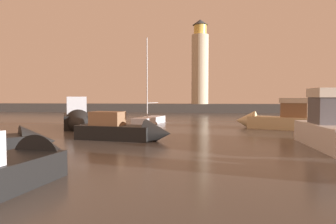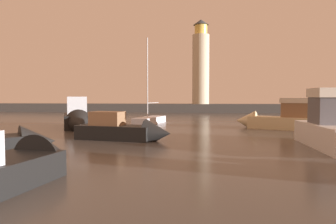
{
  "view_description": "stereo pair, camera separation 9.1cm",
  "coord_description": "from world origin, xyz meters",
  "views": [
    {
      "loc": [
        2.11,
        -1.39,
        3.09
      ],
      "look_at": [
        -0.45,
        22.14,
        1.94
      ],
      "focal_mm": 32.78,
      "sensor_mm": 36.0,
      "label": 1
    },
    {
      "loc": [
        2.2,
        -1.38,
        3.09
      ],
      "look_at": [
        -0.45,
        22.14,
        1.94
      ],
      "focal_mm": 32.78,
      "sensor_mm": 36.0,
      "label": 2
    }
  ],
  "objects": [
    {
      "name": "breakwater",
      "position": [
        0.0,
        61.36,
        0.85
      ],
      "size": [
        87.77,
        4.56,
        1.69
      ],
      "primitive_type": "cube",
      "color": "#423F3D",
      "rests_on": "ground_plane"
    },
    {
      "name": "motorboat_3",
      "position": [
        9.9,
        17.48,
        1.13
      ],
      "size": [
        2.17,
        8.5,
        3.89
      ],
      "color": "white",
      "rests_on": "ground_plane"
    },
    {
      "name": "lighthouse",
      "position": [
        1.8,
        61.36,
        9.74
      ],
      "size": [
        3.4,
        3.4,
        17.0
      ],
      "color": "beige",
      "rests_on": "breakwater"
    },
    {
      "name": "motorboat_1",
      "position": [
        9.34,
        29.35,
        0.91
      ],
      "size": [
        8.37,
        5.58,
        3.4
      ],
      "color": "beige",
      "rests_on": "ground_plane"
    },
    {
      "name": "sailboat_moored",
      "position": [
        -3.88,
        33.52,
        0.48
      ],
      "size": [
        3.12,
        6.29,
        9.77
      ],
      "color": "silver",
      "rests_on": "ground_plane"
    },
    {
      "name": "motorboat_2",
      "position": [
        -4.57,
        8.35,
        0.69
      ],
      "size": [
        3.38,
        7.83,
        2.6
      ],
      "color": "black",
      "rests_on": "ground_plane"
    },
    {
      "name": "motorboat_6",
      "position": [
        -9.94,
        27.33,
        0.93
      ],
      "size": [
        5.77,
        8.63,
        3.6
      ],
      "color": "black",
      "rests_on": "ground_plane"
    },
    {
      "name": "ground_plane",
      "position": [
        0.0,
        30.68,
        0.0
      ],
      "size": [
        220.0,
        220.0,
        0.0
      ],
      "primitive_type": "plane",
      "color": "#4C4742"
    },
    {
      "name": "motorboat_4",
      "position": [
        -3.21,
        20.15,
        0.69
      ],
      "size": [
        7.28,
        3.24,
        2.44
      ],
      "color": "black",
      "rests_on": "ground_plane"
    }
  ]
}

